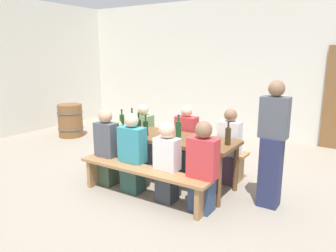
{
  "coord_description": "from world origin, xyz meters",
  "views": [
    {
      "loc": [
        2.48,
        -3.89,
        1.96
      ],
      "look_at": [
        0.0,
        0.0,
        0.9
      ],
      "focal_mm": 34.43,
      "sensor_mm": 36.0,
      "label": 1
    }
  ],
  "objects_px": {
    "seated_guest_near_3": "(203,169)",
    "standing_host": "(272,147)",
    "seated_guest_near_1": "(132,155)",
    "seated_guest_far_2": "(229,148)",
    "wine_bottle_3": "(228,136)",
    "seated_guest_near_0": "(107,149)",
    "bench_near": "(142,175)",
    "seated_guest_far_1": "(186,142)",
    "wine_bottle_1": "(122,120)",
    "tasting_table": "(168,141)",
    "wine_barrel": "(70,120)",
    "wine_glass_1": "(130,121)",
    "wine_bottle_2": "(178,129)",
    "wine_glass_0": "(120,123)",
    "seated_guest_near_2": "(167,163)",
    "bench_far": "(189,150)",
    "wine_bottle_5": "(132,121)",
    "wine_glass_2": "(160,125)",
    "wine_bottle_4": "(146,128)",
    "seated_guest_far_0": "(144,136)",
    "wine_bottle_0": "(139,127)"
  },
  "relations": [
    {
      "from": "seated_guest_near_1",
      "to": "seated_guest_far_2",
      "type": "relative_size",
      "value": 0.99
    },
    {
      "from": "wine_bottle_4",
      "to": "seated_guest_near_3",
      "type": "relative_size",
      "value": 0.27
    },
    {
      "from": "wine_barrel",
      "to": "seated_guest_far_1",
      "type": "bearing_deg",
      "value": -10.4
    },
    {
      "from": "wine_bottle_3",
      "to": "seated_guest_far_1",
      "type": "relative_size",
      "value": 0.28
    },
    {
      "from": "wine_glass_2",
      "to": "wine_glass_0",
      "type": "bearing_deg",
      "value": -161.85
    },
    {
      "from": "seated_guest_near_0",
      "to": "wine_glass_1",
      "type": "bearing_deg",
      "value": 6.46
    },
    {
      "from": "wine_glass_1",
      "to": "seated_guest_near_2",
      "type": "xyz_separation_m",
      "value": [
        1.14,
        -0.66,
        -0.32
      ]
    },
    {
      "from": "wine_bottle_2",
      "to": "wine_bottle_5",
      "type": "xyz_separation_m",
      "value": [
        -0.94,
        0.12,
        -0.0
      ]
    },
    {
      "from": "wine_bottle_3",
      "to": "seated_guest_near_0",
      "type": "relative_size",
      "value": 0.27
    },
    {
      "from": "bench_near",
      "to": "wine_glass_0",
      "type": "relative_size",
      "value": 14.19
    },
    {
      "from": "seated_guest_far_1",
      "to": "standing_host",
      "type": "bearing_deg",
      "value": 74.47
    },
    {
      "from": "wine_glass_1",
      "to": "wine_barrel",
      "type": "height_order",
      "value": "wine_glass_1"
    },
    {
      "from": "seated_guest_near_0",
      "to": "tasting_table",
      "type": "bearing_deg",
      "value": -56.04
    },
    {
      "from": "bench_near",
      "to": "seated_guest_far_1",
      "type": "relative_size",
      "value": 1.74
    },
    {
      "from": "bench_near",
      "to": "wine_barrel",
      "type": "relative_size",
      "value": 2.58
    },
    {
      "from": "wine_bottle_5",
      "to": "seated_guest_far_0",
      "type": "xyz_separation_m",
      "value": [
        -0.1,
        0.43,
        -0.37
      ]
    },
    {
      "from": "wine_bottle_1",
      "to": "wine_glass_2",
      "type": "height_order",
      "value": "wine_bottle_1"
    },
    {
      "from": "wine_glass_1",
      "to": "wine_barrel",
      "type": "bearing_deg",
      "value": 159.28
    },
    {
      "from": "wine_bottle_2",
      "to": "wine_glass_0",
      "type": "height_order",
      "value": "wine_bottle_2"
    },
    {
      "from": "seated_guest_near_1",
      "to": "seated_guest_near_2",
      "type": "height_order",
      "value": "seated_guest_near_1"
    },
    {
      "from": "wine_bottle_1",
      "to": "wine_glass_1",
      "type": "bearing_deg",
      "value": 29.21
    },
    {
      "from": "wine_bottle_3",
      "to": "wine_bottle_2",
      "type": "bearing_deg",
      "value": -173.9
    },
    {
      "from": "wine_bottle_0",
      "to": "seated_guest_far_2",
      "type": "height_order",
      "value": "seated_guest_far_2"
    },
    {
      "from": "seated_guest_near_0",
      "to": "seated_guest_near_2",
      "type": "distance_m",
      "value": 1.07
    },
    {
      "from": "wine_glass_0",
      "to": "seated_guest_near_2",
      "type": "distance_m",
      "value": 1.32
    },
    {
      "from": "wine_bottle_3",
      "to": "wine_glass_0",
      "type": "xyz_separation_m",
      "value": [
        -1.81,
        -0.08,
        -0.02
      ]
    },
    {
      "from": "bench_far",
      "to": "seated_guest_near_1",
      "type": "relative_size",
      "value": 1.73
    },
    {
      "from": "seated_guest_near_1",
      "to": "standing_host",
      "type": "bearing_deg",
      "value": -70.94
    },
    {
      "from": "wine_bottle_0",
      "to": "wine_bottle_4",
      "type": "xyz_separation_m",
      "value": [
        0.12,
        0.02,
        -0.01
      ]
    },
    {
      "from": "tasting_table",
      "to": "seated_guest_near_0",
      "type": "height_order",
      "value": "seated_guest_near_0"
    },
    {
      "from": "wine_bottle_3",
      "to": "wine_barrel",
      "type": "height_order",
      "value": "wine_bottle_3"
    },
    {
      "from": "wine_bottle_4",
      "to": "wine_barrel",
      "type": "bearing_deg",
      "value": 157.67
    },
    {
      "from": "seated_guest_near_1",
      "to": "wine_glass_1",
      "type": "bearing_deg",
      "value": 40.37
    },
    {
      "from": "tasting_table",
      "to": "standing_host",
      "type": "relative_size",
      "value": 1.28
    },
    {
      "from": "wine_bottle_1",
      "to": "bench_near",
      "type": "bearing_deg",
      "value": -37.78
    },
    {
      "from": "wine_bottle_5",
      "to": "wine_glass_2",
      "type": "bearing_deg",
      "value": 9.6
    },
    {
      "from": "tasting_table",
      "to": "wine_glass_2",
      "type": "distance_m",
      "value": 0.36
    },
    {
      "from": "seated_guest_near_2",
      "to": "seated_guest_far_2",
      "type": "distance_m",
      "value": 1.12
    },
    {
      "from": "seated_guest_far_1",
      "to": "standing_host",
      "type": "height_order",
      "value": "standing_host"
    },
    {
      "from": "bench_far",
      "to": "wine_bottle_1",
      "type": "xyz_separation_m",
      "value": [
        -0.95,
        -0.58,
        0.51
      ]
    },
    {
      "from": "bench_far",
      "to": "seated_guest_near_0",
      "type": "bearing_deg",
      "value": -122.91
    },
    {
      "from": "wine_bottle_2",
      "to": "wine_glass_1",
      "type": "xyz_separation_m",
      "value": [
        -1.03,
        0.19,
        -0.02
      ]
    },
    {
      "from": "wine_bottle_4",
      "to": "standing_host",
      "type": "height_order",
      "value": "standing_host"
    },
    {
      "from": "wine_bottle_2",
      "to": "wine_glass_0",
      "type": "bearing_deg",
      "value": -179.94
    },
    {
      "from": "wine_bottle_0",
      "to": "wine_barrel",
      "type": "xyz_separation_m",
      "value": [
        -3.07,
        1.33,
        -0.49
      ]
    },
    {
      "from": "wine_bottle_2",
      "to": "seated_guest_near_2",
      "type": "distance_m",
      "value": 0.59
    },
    {
      "from": "seated_guest_near_3",
      "to": "standing_host",
      "type": "height_order",
      "value": "standing_host"
    },
    {
      "from": "wine_bottle_1",
      "to": "wine_bottle_3",
      "type": "xyz_separation_m",
      "value": [
        1.88,
        -0.04,
        0.01
      ]
    },
    {
      "from": "wine_bottle_0",
      "to": "wine_bottle_4",
      "type": "height_order",
      "value": "wine_bottle_0"
    },
    {
      "from": "wine_bottle_3",
      "to": "standing_host",
      "type": "relative_size",
      "value": 0.19
    }
  ]
}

